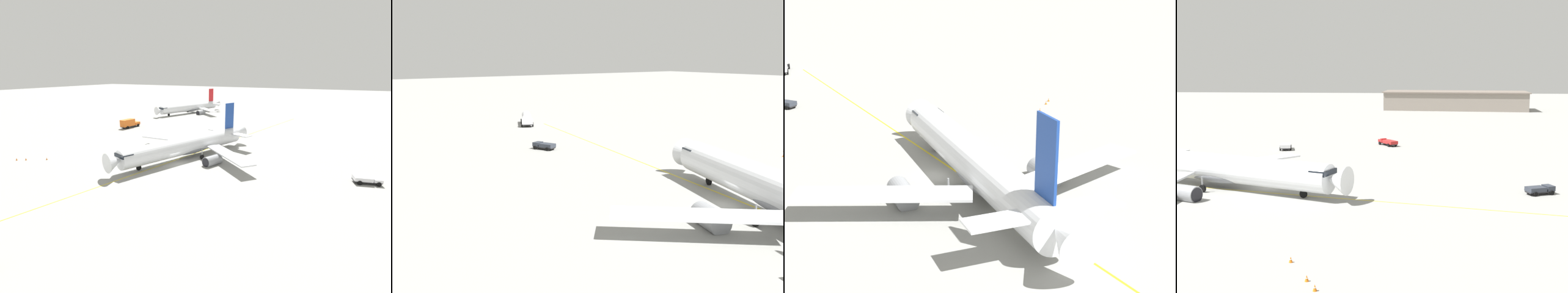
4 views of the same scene
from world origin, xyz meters
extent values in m
plane|color=gray|center=(0.00, 0.00, 0.00)|extent=(600.00, 600.00, 0.00)
cylinder|color=white|center=(-5.52, -0.43, 3.00)|extent=(33.79, 15.76, 4.09)
cone|color=white|center=(11.79, -6.81, 3.00)|extent=(4.16, 4.68, 3.88)
cube|color=black|center=(9.72, -6.05, 3.92)|extent=(3.45, 4.09, 0.70)
cube|color=white|center=(-5.01, 10.31, 2.28)|extent=(13.41, 14.56, 0.28)
cylinder|color=gray|center=(-3.48, 7.12, 0.90)|extent=(4.72, 3.58, 2.27)
cylinder|color=black|center=(-1.46, 6.38, 0.90)|extent=(0.81, 1.86, 1.93)
cylinder|color=#9EA0A5|center=(6.78, -4.96, 1.42)|extent=(0.20, 0.20, 1.73)
cylinder|color=black|center=(6.78, -4.96, 0.55)|extent=(1.14, 0.66, 1.10)
cylinder|color=#9EA0A5|center=(-5.95, 3.40, 1.42)|extent=(0.20, 0.20, 1.73)
cylinder|color=black|center=(-5.95, 3.40, 0.55)|extent=(1.14, 0.66, 1.10)
cube|color=#232326|center=(39.49, -0.07, 0.42)|extent=(4.20, 2.83, 0.20)
cube|color=#2D333D|center=(40.77, 0.45, 0.87)|extent=(1.74, 2.02, 0.70)
cube|color=black|center=(41.22, 0.64, 0.97)|extent=(0.62, 1.35, 0.39)
cube|color=#2D333D|center=(38.85, -0.33, 0.82)|extent=(3.01, 2.54, 0.60)
cylinder|color=black|center=(40.45, 1.24, 0.32)|extent=(0.70, 0.50, 0.64)
cylinder|color=black|center=(41.09, -0.33, 0.32)|extent=(0.70, 0.50, 0.64)
cylinder|color=black|center=(38.00, 0.24, 0.32)|extent=(0.70, 0.50, 0.64)
cylinder|color=black|center=(38.65, -1.34, 0.32)|extent=(0.70, 0.50, 0.64)
cube|color=#232326|center=(67.68, -12.35, 0.65)|extent=(9.14, 6.10, 0.20)
cube|color=silver|center=(64.66, -10.80, 1.30)|extent=(3.28, 3.32, 1.10)
cube|color=black|center=(63.68, -10.30, 1.47)|extent=(1.03, 1.90, 0.62)
cylinder|color=silver|center=(68.83, -12.95, 1.81)|extent=(6.83, 4.90, 2.12)
cylinder|color=black|center=(64.25, -11.99, 0.55)|extent=(1.11, 0.75, 1.10)
cylinder|color=black|center=(65.39, -9.77, 0.55)|extent=(1.11, 0.75, 1.10)
cylinder|color=black|center=(69.72, -14.81, 0.55)|extent=(1.11, 0.75, 1.10)
cylinder|color=black|center=(70.86, -12.59, 0.55)|extent=(1.11, 0.75, 1.10)
cube|color=yellow|center=(-4.05, -1.40, 0.00)|extent=(142.29, 30.72, 0.01)
cone|color=orange|center=(10.85, -28.37, 0.28)|extent=(0.36, 0.36, 0.55)
cylinder|color=white|center=(10.85, -28.37, 0.30)|extent=(0.22, 0.22, 0.06)
camera|label=1|loc=(49.92, 30.26, 19.82)|focal=25.62mm
camera|label=2|loc=(-32.56, 43.25, 16.65)|focal=44.42mm
camera|label=3|loc=(-47.43, 36.55, 23.28)|focal=53.50mm
camera|label=4|loc=(22.26, -72.28, 17.54)|focal=47.17mm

